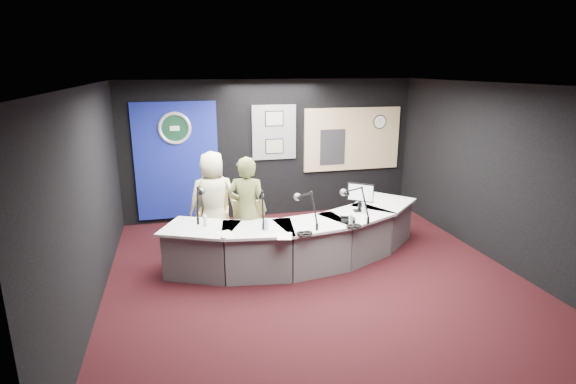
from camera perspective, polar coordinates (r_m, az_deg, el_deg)
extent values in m
plane|color=black|center=(6.90, 3.27, -10.49)|extent=(6.00, 6.00, 0.00)
cube|color=silver|center=(6.20, 3.68, 13.45)|extent=(6.00, 6.00, 0.02)
cube|color=black|center=(9.24, -2.10, 5.44)|extent=(6.00, 0.02, 2.80)
cube|color=black|center=(3.82, 17.22, -10.42)|extent=(6.00, 0.02, 2.80)
cube|color=black|center=(6.23, -23.90, -0.94)|extent=(0.02, 6.00, 2.80)
cube|color=black|center=(7.83, 24.95, 2.11)|extent=(0.02, 6.00, 2.80)
cube|color=navy|center=(9.05, -13.93, 3.81)|extent=(1.60, 0.05, 2.30)
torus|color=silver|center=(8.91, -14.20, 7.85)|extent=(0.63, 0.07, 0.63)
cylinder|color=#0E321D|center=(8.91, -14.20, 7.85)|extent=(0.48, 0.01, 0.48)
cube|color=slate|center=(9.17, -1.78, 7.58)|extent=(0.90, 0.04, 1.10)
cube|color=gray|center=(9.11, -1.75, 9.30)|extent=(0.34, 0.02, 0.27)
cube|color=gray|center=(9.18, -1.72, 5.82)|extent=(0.34, 0.02, 0.27)
cube|color=tan|center=(9.70, 8.16, 6.67)|extent=(2.12, 0.06, 1.32)
cube|color=#FFE1A1|center=(9.69, 8.19, 6.66)|extent=(2.00, 0.02, 1.20)
cube|color=black|center=(9.54, 5.68, 5.69)|extent=(0.55, 0.02, 0.75)
cylinder|color=white|center=(9.86, 11.58, 8.72)|extent=(0.28, 0.01, 0.28)
cube|color=#6A6659|center=(8.10, -9.94, -1.95)|extent=(0.51, 0.17, 0.70)
imported|color=beige|center=(7.80, -9.47, -0.94)|extent=(0.84, 0.57, 1.67)
imported|color=#5E6535|center=(7.06, -5.22, -2.35)|extent=(0.73, 0.60, 1.72)
cube|color=black|center=(7.36, 9.13, -0.04)|extent=(0.35, 0.28, 0.29)
cube|color=black|center=(6.91, 7.66, -3.57)|extent=(0.26, 0.24, 0.05)
torus|color=black|center=(6.70, 8.35, -4.29)|extent=(0.20, 0.20, 0.03)
torus|color=black|center=(6.36, 2.10, -5.25)|extent=(0.24, 0.24, 0.04)
cube|color=white|center=(6.43, -7.92, -5.30)|extent=(0.25, 0.31, 0.00)
cube|color=white|center=(6.29, -0.45, -5.61)|extent=(0.27, 0.33, 0.00)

